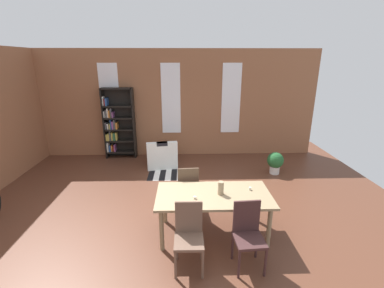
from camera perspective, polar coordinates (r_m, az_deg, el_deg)
ground_plane at (r=4.92m, az=-6.11°, el=-17.15°), size 9.80×9.80×0.00m
back_wall_brick at (r=7.92m, az=-4.50°, el=8.59°), size 8.54×0.12×3.11m
window_pane_0 at (r=8.11m, az=-17.23°, el=9.18°), size 0.55×0.02×2.02m
window_pane_1 at (r=7.83m, az=-4.55°, el=9.63°), size 0.55×0.02×2.02m
window_pane_2 at (r=7.94m, az=8.41°, el=9.61°), size 0.55×0.02×2.02m
dining_table at (r=4.37m, az=4.66°, el=-11.66°), size 1.84×0.93×0.74m
vase_on_table at (r=4.29m, az=6.22°, el=-9.39°), size 0.10×0.10×0.22m
tealight_candle_0 at (r=4.18m, az=0.63°, el=-11.48°), size 0.04×0.04×0.04m
tealight_candle_1 at (r=4.54m, az=12.38°, el=-9.36°), size 0.04×0.04×0.05m
dining_chair_near_right at (r=3.94m, az=11.96°, el=-18.21°), size 0.43×0.43×0.95m
dining_chair_near_left at (r=3.85m, az=-0.68°, el=-18.80°), size 0.40×0.40×0.95m
dining_chair_far_left at (r=5.03m, az=-0.92°, el=-9.37°), size 0.43×0.43×0.95m
bookshelf_tall at (r=8.03m, az=-15.84°, el=4.13°), size 0.89×0.28×2.06m
armchair_white at (r=7.34m, az=-6.55°, el=-2.54°), size 0.92×0.92×0.75m
potted_plant_by_shelf at (r=7.09m, az=17.49°, el=-3.63°), size 0.41×0.41×0.57m
striped_rug at (r=6.84m, az=-4.48°, el=-6.51°), size 1.17×0.74×0.01m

